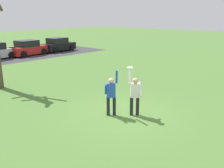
% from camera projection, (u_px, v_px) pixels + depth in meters
% --- Properties ---
extents(ground_plane, '(120.00, 120.00, 0.00)m').
position_uv_depth(ground_plane, '(124.00, 114.00, 10.80)').
color(ground_plane, '#4C7533').
extents(person_catcher, '(0.55, 0.57, 2.08)m').
position_uv_depth(person_catcher, '(135.00, 93.00, 10.37)').
color(person_catcher, black).
rests_on(person_catcher, ground_plane).
extents(person_defender, '(0.64, 0.66, 2.05)m').
position_uv_depth(person_defender, '(111.00, 93.00, 10.37)').
color(person_defender, black).
rests_on(person_defender, ground_plane).
extents(frisbee_disc, '(0.24, 0.24, 0.02)m').
position_uv_depth(frisbee_disc, '(130.00, 68.00, 10.07)').
color(frisbee_disc, white).
rests_on(frisbee_disc, person_catcher).
extents(parked_car_red, '(4.28, 2.40, 1.59)m').
position_uv_depth(parked_car_red, '(28.00, 48.00, 26.29)').
color(parked_car_red, red).
rests_on(parked_car_red, ground_plane).
extents(parked_car_black, '(4.28, 2.40, 1.59)m').
position_uv_depth(parked_car_black, '(58.00, 45.00, 29.18)').
color(parked_car_black, black).
rests_on(parked_car_black, ground_plane).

